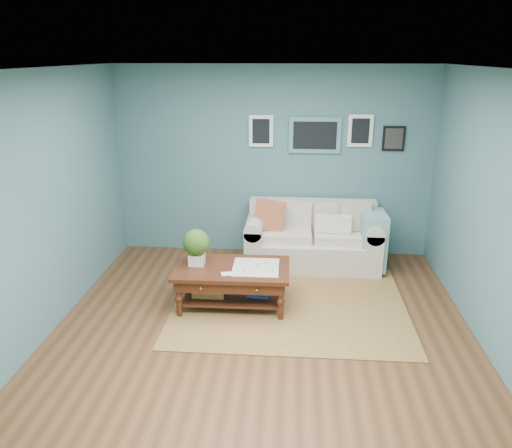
# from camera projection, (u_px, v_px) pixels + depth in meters

# --- Properties ---
(room_shell) EXTENTS (5.00, 5.02, 2.70)m
(room_shell) POSITION_uv_depth(u_px,v_px,m) (263.00, 214.00, 4.81)
(room_shell) COLOR brown
(room_shell) RESTS_ON ground
(area_rug) EXTENTS (2.72, 2.17, 0.01)m
(area_rug) POSITION_uv_depth(u_px,v_px,m) (290.00, 304.00, 5.92)
(area_rug) COLOR brown
(area_rug) RESTS_ON ground
(loveseat) EXTENTS (1.88, 0.85, 0.97)m
(loveseat) POSITION_uv_depth(u_px,v_px,m) (318.00, 238.00, 6.94)
(loveseat) COLOR beige
(loveseat) RESTS_ON ground
(coffee_table) EXTENTS (1.33, 0.79, 0.92)m
(coffee_table) POSITION_uv_depth(u_px,v_px,m) (226.00, 273.00, 5.79)
(coffee_table) COLOR black
(coffee_table) RESTS_ON ground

